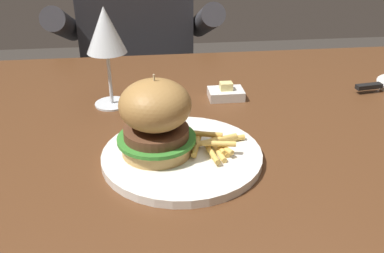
% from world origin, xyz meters
% --- Properties ---
extents(dining_table, '(1.40, 0.84, 0.74)m').
position_xyz_m(dining_table, '(0.00, 0.00, 0.65)').
color(dining_table, '#56331C').
rests_on(dining_table, ground).
extents(main_plate, '(0.26, 0.26, 0.01)m').
position_xyz_m(main_plate, '(-0.02, -0.13, 0.75)').
color(main_plate, white).
rests_on(main_plate, dining_table).
extents(burger_sandwich, '(0.13, 0.13, 0.13)m').
position_xyz_m(burger_sandwich, '(-0.06, -0.13, 0.82)').
color(burger_sandwich, tan).
rests_on(burger_sandwich, main_plate).
extents(fries_pile, '(0.10, 0.10, 0.02)m').
position_xyz_m(fries_pile, '(0.03, -0.13, 0.76)').
color(fries_pile, '#EABC5B').
rests_on(fries_pile, main_plate).
extents(wine_glass, '(0.08, 0.08, 0.20)m').
position_xyz_m(wine_glass, '(-0.15, 0.10, 0.89)').
color(wine_glass, silver).
rests_on(wine_glass, dining_table).
extents(butter_dish, '(0.07, 0.05, 0.04)m').
position_xyz_m(butter_dish, '(0.09, 0.10, 0.75)').
color(butter_dish, white).
rests_on(butter_dish, dining_table).
extents(diner_person, '(0.51, 0.36, 1.18)m').
position_xyz_m(diner_person, '(-0.10, 0.70, 0.56)').
color(diner_person, '#282833').
rests_on(diner_person, ground).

